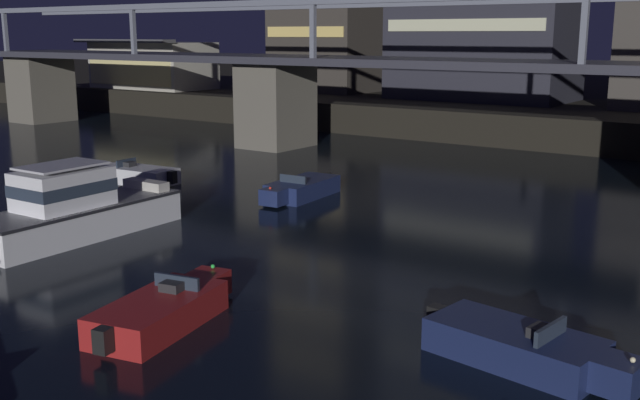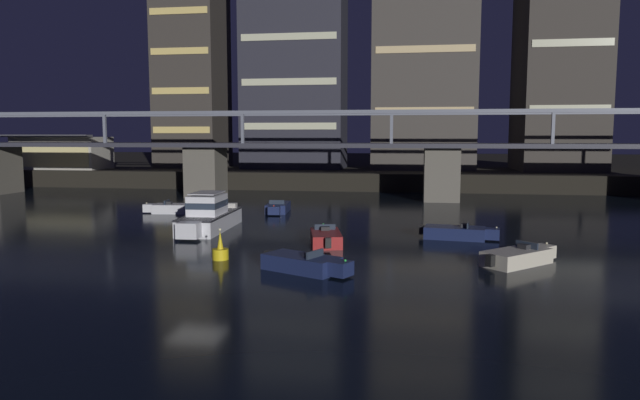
# 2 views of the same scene
# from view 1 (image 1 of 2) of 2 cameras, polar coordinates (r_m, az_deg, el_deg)

# --- Properties ---
(river_bridge) EXTENTS (83.37, 6.40, 9.38)m
(river_bridge) POSITION_cam_1_polar(r_m,az_deg,el_deg) (43.04, 10.24, 8.07)
(river_bridge) COLOR #605B51
(river_bridge) RESTS_ON ground
(waterfront_pavilion) EXTENTS (12.40, 7.40, 4.70)m
(waterfront_pavilion) POSITION_cam_1_polar(r_m,az_deg,el_deg) (75.75, -12.64, 10.00)
(waterfront_pavilion) COLOR #B2AD9E
(waterfront_pavilion) RESTS_ON far_riverbank
(cabin_cruiser_near_left) EXTENTS (2.91, 9.20, 2.79)m
(cabin_cruiser_near_left) POSITION_cam_1_polar(r_m,az_deg,el_deg) (29.00, -18.43, -0.73)
(cabin_cruiser_near_left) COLOR silver
(cabin_cruiser_near_left) RESTS_ON ground
(speedboat_near_center) EXTENTS (2.12, 5.23, 1.16)m
(speedboat_near_center) POSITION_cam_1_polar(r_m,az_deg,el_deg) (34.44, -1.51, 0.85)
(speedboat_near_center) COLOR #19234C
(speedboat_near_center) RESTS_ON ground
(speedboat_near_right) EXTENTS (5.23, 2.33, 1.16)m
(speedboat_near_right) POSITION_cam_1_polar(r_m,az_deg,el_deg) (17.93, 15.20, -10.79)
(speedboat_near_right) COLOR #19234C
(speedboat_near_right) RESTS_ON ground
(speedboat_mid_left) EXTENTS (5.23, 2.19, 1.16)m
(speedboat_mid_left) POSITION_cam_1_polar(r_m,az_deg,el_deg) (39.08, -13.83, 1.89)
(speedboat_mid_left) COLOR silver
(speedboat_mid_left) RESTS_ON ground
(speedboat_mid_center) EXTENTS (2.57, 5.22, 1.16)m
(speedboat_mid_center) POSITION_cam_1_polar(r_m,az_deg,el_deg) (19.94, -11.81, -8.19)
(speedboat_mid_center) COLOR maroon
(speedboat_mid_center) RESTS_ON ground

